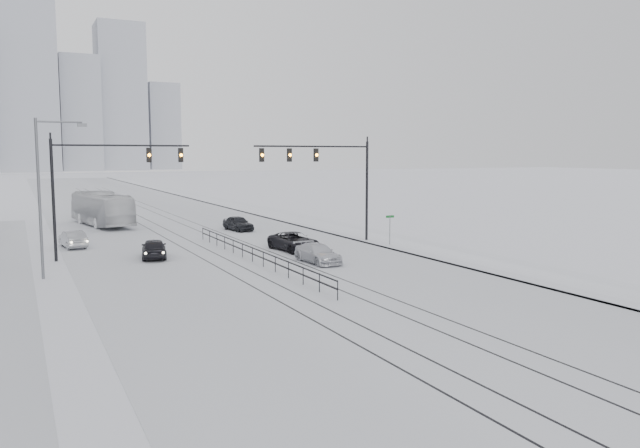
{
  "coord_description": "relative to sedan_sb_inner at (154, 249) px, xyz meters",
  "views": [
    {
      "loc": [
        -13.6,
        -7.99,
        6.99
      ],
      "look_at": [
        1.26,
        22.52,
        3.2
      ],
      "focal_mm": 35.0,
      "sensor_mm": 36.0,
      "label": 1
    }
  ],
  "objects": [
    {
      "name": "road",
      "position": [
        5.48,
        25.74,
        -0.67
      ],
      "size": [
        22.0,
        260.0,
        0.02
      ],
      "primitive_type": "cube",
      "color": "silver",
      "rests_on": "ground"
    },
    {
      "name": "sidewalk_east",
      "position": [
        18.98,
        25.74,
        -0.6
      ],
      "size": [
        5.0,
        260.0,
        0.16
      ],
      "primitive_type": "cube",
      "color": "white",
      "rests_on": "ground"
    },
    {
      "name": "curb",
      "position": [
        16.53,
        25.74,
        -0.62
      ],
      "size": [
        0.1,
        260.0,
        0.12
      ],
      "primitive_type": "cube",
      "color": "gray",
      "rests_on": "ground"
    },
    {
      "name": "tram_rails",
      "position": [
        5.48,
        5.74,
        -0.66
      ],
      "size": [
        5.3,
        180.0,
        0.01
      ],
      "color": "black",
      "rests_on": "ground"
    },
    {
      "name": "skyline",
      "position": [
        10.5,
        239.36,
        29.97
      ],
      "size": [
        96.0,
        48.0,
        72.0
      ],
      "color": "#9397A2",
      "rests_on": "ground"
    },
    {
      "name": "traffic_mast_ne",
      "position": [
        13.63,
        0.73,
        5.08
      ],
      "size": [
        9.6,
        0.37,
        8.0
      ],
      "color": "black",
      "rests_on": "ground"
    },
    {
      "name": "traffic_mast_nw",
      "position": [
        -3.04,
        1.73,
        4.89
      ],
      "size": [
        9.1,
        0.37,
        8.0
      ],
      "color": "black",
      "rests_on": "ground"
    },
    {
      "name": "street_light_west",
      "position": [
        -6.72,
        -4.26,
        4.53
      ],
      "size": [
        2.73,
        0.25,
        9.0
      ],
      "color": "#595B60",
      "rests_on": "ground"
    },
    {
      "name": "median_fence",
      "position": [
        5.48,
        -4.26,
        -0.15
      ],
      "size": [
        0.06,
        24.0,
        1.0
      ],
      "color": "black",
      "rests_on": "ground"
    },
    {
      "name": "street_sign",
      "position": [
        17.28,
        -2.26,
        0.93
      ],
      "size": [
        0.7,
        0.06,
        2.4
      ],
      "color": "#595B60",
      "rests_on": "ground"
    },
    {
      "name": "sedan_sb_inner",
      "position": [
        0.0,
        0.0,
        0.0
      ],
      "size": [
        2.29,
        4.2,
        1.36
      ],
      "primitive_type": "imported",
      "rotation": [
        0.0,
        0.0,
        2.96
      ],
      "color": "black",
      "rests_on": "ground"
    },
    {
      "name": "sedan_sb_outer",
      "position": [
        -4.52,
        7.61,
        -0.03
      ],
      "size": [
        1.89,
        4.06,
        1.29
      ],
      "primitive_type": "imported",
      "rotation": [
        0.0,
        0.0,
        3.28
      ],
      "color": "#999BA0",
      "rests_on": "ground"
    },
    {
      "name": "sedan_nb_front",
      "position": [
        9.84,
        -1.07,
        -0.01
      ],
      "size": [
        2.73,
        5.04,
        1.34
      ],
      "primitive_type": "imported",
      "rotation": [
        0.0,
        0.0,
        0.11
      ],
      "color": "black",
      "rests_on": "ground"
    },
    {
      "name": "sedan_nb_right",
      "position": [
        9.18,
        -6.4,
        -0.06
      ],
      "size": [
        1.99,
        4.33,
        1.23
      ],
      "primitive_type": "imported",
      "rotation": [
        0.0,
        0.0,
        0.06
      ],
      "color": "silver",
      "rests_on": "ground"
    },
    {
      "name": "sedan_nb_far",
      "position": [
        10.05,
        12.27,
        -0.0
      ],
      "size": [
        2.14,
        4.15,
        1.35
      ],
      "primitive_type": "imported",
      "rotation": [
        0.0,
        0.0,
        0.14
      ],
      "color": "black",
      "rests_on": "ground"
    },
    {
      "name": "box_truck",
      "position": [
        -0.72,
        22.0,
        0.97
      ],
      "size": [
        4.78,
        12.14,
        3.3
      ],
      "primitive_type": "imported",
      "rotation": [
        0.0,
        0.0,
        3.32
      ],
      "color": "silver",
      "rests_on": "ground"
    }
  ]
}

